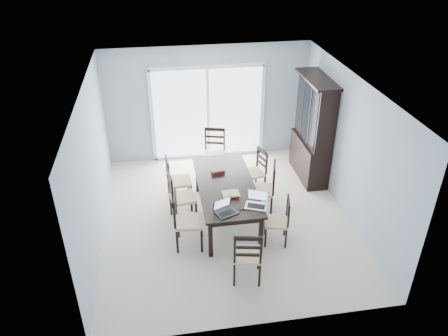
{
  "coord_description": "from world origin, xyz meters",
  "views": [
    {
      "loc": [
        -1.09,
        -6.52,
        4.93
      ],
      "look_at": [
        -0.04,
        0.0,
        1.08
      ],
      "focal_mm": 35.0,
      "sensor_mm": 36.0,
      "label": 1
    }
  ],
  "objects_px": {
    "chair_left_mid": "(177,192)",
    "chair_end_far": "(214,147)",
    "laptop_dark": "(227,211)",
    "hot_tub": "(171,119)",
    "chair_right_far": "(257,167)",
    "cell_phone": "(243,209)",
    "chair_right_near": "(282,216)",
    "chair_right_mid": "(267,184)",
    "chair_end_near": "(247,252)",
    "dining_table": "(226,188)",
    "game_box": "(218,171)",
    "chair_left_near": "(183,215)",
    "china_hutch": "(313,131)",
    "chair_left_far": "(174,176)",
    "laptop_silver": "(256,204)"
  },
  "relations": [
    {
      "from": "chair_left_near",
      "to": "chair_end_far",
      "type": "height_order",
      "value": "chair_left_near"
    },
    {
      "from": "chair_left_far",
      "to": "cell_phone",
      "type": "bearing_deg",
      "value": 31.83
    },
    {
      "from": "chair_end_far",
      "to": "laptop_dark",
      "type": "height_order",
      "value": "chair_end_far"
    },
    {
      "from": "chair_right_mid",
      "to": "hot_tub",
      "type": "distance_m",
      "value": 3.87
    },
    {
      "from": "china_hutch",
      "to": "chair_right_near",
      "type": "relative_size",
      "value": 2.18
    },
    {
      "from": "chair_end_near",
      "to": "hot_tub",
      "type": "height_order",
      "value": "chair_end_near"
    },
    {
      "from": "chair_end_near",
      "to": "chair_left_near",
      "type": "bearing_deg",
      "value": 141.61
    },
    {
      "from": "game_box",
      "to": "china_hutch",
      "type": "bearing_deg",
      "value": 21.79
    },
    {
      "from": "cell_phone",
      "to": "chair_left_mid",
      "type": "bearing_deg",
      "value": 128.78
    },
    {
      "from": "chair_left_mid",
      "to": "dining_table",
      "type": "bearing_deg",
      "value": 77.33
    },
    {
      "from": "chair_left_mid",
      "to": "chair_left_far",
      "type": "height_order",
      "value": "chair_left_mid"
    },
    {
      "from": "laptop_dark",
      "to": "dining_table",
      "type": "bearing_deg",
      "value": 57.55
    },
    {
      "from": "chair_left_near",
      "to": "game_box",
      "type": "bearing_deg",
      "value": 150.86
    },
    {
      "from": "laptop_dark",
      "to": "hot_tub",
      "type": "height_order",
      "value": "hot_tub"
    },
    {
      "from": "china_hutch",
      "to": "laptop_dark",
      "type": "height_order",
      "value": "china_hutch"
    },
    {
      "from": "chair_left_near",
      "to": "chair_end_near",
      "type": "height_order",
      "value": "chair_left_near"
    },
    {
      "from": "laptop_silver",
      "to": "game_box",
      "type": "relative_size",
      "value": 1.73
    },
    {
      "from": "cell_phone",
      "to": "game_box",
      "type": "relative_size",
      "value": 0.48
    },
    {
      "from": "chair_right_mid",
      "to": "chair_end_near",
      "type": "height_order",
      "value": "chair_right_mid"
    },
    {
      "from": "chair_left_mid",
      "to": "chair_end_far",
      "type": "bearing_deg",
      "value": 143.31
    },
    {
      "from": "chair_left_mid",
      "to": "chair_right_far",
      "type": "bearing_deg",
      "value": 107.16
    },
    {
      "from": "china_hutch",
      "to": "game_box",
      "type": "bearing_deg",
      "value": -158.21
    },
    {
      "from": "chair_right_far",
      "to": "cell_phone",
      "type": "relative_size",
      "value": 9.03
    },
    {
      "from": "cell_phone",
      "to": "chair_end_near",
      "type": "bearing_deg",
      "value": -107.42
    },
    {
      "from": "game_box",
      "to": "chair_right_mid",
      "type": "bearing_deg",
      "value": -21.19
    },
    {
      "from": "chair_right_near",
      "to": "laptop_dark",
      "type": "distance_m",
      "value": 0.99
    },
    {
      "from": "chair_right_mid",
      "to": "chair_end_near",
      "type": "bearing_deg",
      "value": 173.08
    },
    {
      "from": "laptop_silver",
      "to": "hot_tub",
      "type": "relative_size",
      "value": 0.19
    },
    {
      "from": "game_box",
      "to": "chair_right_far",
      "type": "bearing_deg",
      "value": 26.5
    },
    {
      "from": "chair_right_far",
      "to": "hot_tub",
      "type": "relative_size",
      "value": 0.48
    },
    {
      "from": "dining_table",
      "to": "china_hutch",
      "type": "height_order",
      "value": "china_hutch"
    },
    {
      "from": "dining_table",
      "to": "chair_right_far",
      "type": "bearing_deg",
      "value": 47.23
    },
    {
      "from": "chair_end_far",
      "to": "chair_left_far",
      "type": "bearing_deg",
      "value": 63.01
    },
    {
      "from": "china_hutch",
      "to": "chair_left_near",
      "type": "bearing_deg",
      "value": -146.47
    },
    {
      "from": "hot_tub",
      "to": "dining_table",
      "type": "bearing_deg",
      "value": -77.45
    },
    {
      "from": "chair_right_mid",
      "to": "game_box",
      "type": "distance_m",
      "value": 0.94
    },
    {
      "from": "chair_right_near",
      "to": "cell_phone",
      "type": "xyz_separation_m",
      "value": [
        -0.67,
        0.02,
        0.22
      ]
    },
    {
      "from": "chair_left_near",
      "to": "chair_right_far",
      "type": "distance_m",
      "value": 2.18
    },
    {
      "from": "dining_table",
      "to": "chair_end_far",
      "type": "xyz_separation_m",
      "value": [
        0.03,
        1.7,
        -0.05
      ]
    },
    {
      "from": "chair_left_near",
      "to": "laptop_dark",
      "type": "height_order",
      "value": "chair_left_near"
    },
    {
      "from": "chair_right_far",
      "to": "chair_right_mid",
      "type": "bearing_deg",
      "value": 164.37
    },
    {
      "from": "chair_end_far",
      "to": "laptop_dark",
      "type": "distance_m",
      "value": 2.59
    },
    {
      "from": "dining_table",
      "to": "hot_tub",
      "type": "bearing_deg",
      "value": 102.55
    },
    {
      "from": "chair_right_mid",
      "to": "chair_end_far",
      "type": "height_order",
      "value": "chair_right_mid"
    },
    {
      "from": "chair_left_near",
      "to": "laptop_silver",
      "type": "distance_m",
      "value": 1.23
    },
    {
      "from": "chair_right_mid",
      "to": "chair_end_far",
      "type": "bearing_deg",
      "value": 40.79
    },
    {
      "from": "game_box",
      "to": "hot_tub",
      "type": "xyz_separation_m",
      "value": [
        -0.72,
        3.2,
        -0.29
      ]
    },
    {
      "from": "laptop_dark",
      "to": "hot_tub",
      "type": "relative_size",
      "value": 0.18
    },
    {
      "from": "chair_right_mid",
      "to": "chair_end_near",
      "type": "distance_m",
      "value": 1.89
    },
    {
      "from": "chair_left_far",
      "to": "chair_end_far",
      "type": "xyz_separation_m",
      "value": [
        0.93,
        1.02,
        0.02
      ]
    }
  ]
}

